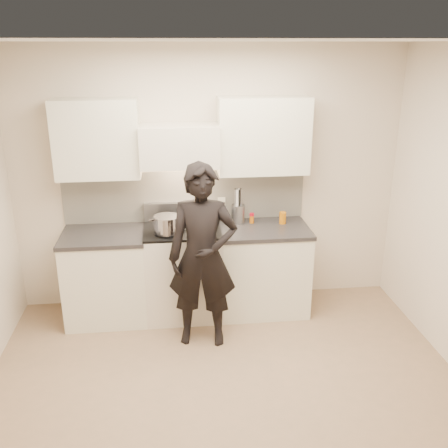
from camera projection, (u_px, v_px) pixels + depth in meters
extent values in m
plane|color=#8C6C4F|center=(229.00, 398.00, 4.01)|extent=(4.00, 4.00, 0.00)
cube|color=beige|center=(209.00, 180.00, 5.18)|extent=(4.00, 0.04, 2.70)
cube|color=beige|center=(284.00, 413.00, 1.91)|extent=(4.00, 0.04, 2.70)
cube|color=white|center=(230.00, 42.00, 3.09)|extent=(4.00, 3.50, 0.02)
cube|color=beige|center=(185.00, 196.00, 5.20)|extent=(2.50, 0.02, 0.53)
cube|color=#9A9BA1|center=(181.00, 211.00, 5.21)|extent=(0.76, 0.08, 0.20)
cube|color=beige|center=(179.00, 146.00, 4.83)|extent=(0.76, 0.40, 0.40)
cylinder|color=#A4A6B4|center=(180.00, 168.00, 4.72)|extent=(0.66, 0.02, 0.02)
cube|color=beige|center=(263.00, 136.00, 4.92)|extent=(0.90, 0.33, 0.75)
cube|color=beige|center=(97.00, 139.00, 4.75)|extent=(0.80, 0.33, 0.75)
cube|color=silver|center=(222.00, 203.00, 5.26)|extent=(0.08, 0.01, 0.12)
cube|color=beige|center=(183.00, 272.00, 5.15)|extent=(0.76, 0.65, 0.92)
cube|color=black|center=(182.00, 229.00, 4.99)|extent=(0.76, 0.65, 0.02)
cube|color=silver|center=(197.00, 223.00, 5.11)|extent=(0.36, 0.34, 0.01)
cylinder|color=#A4A6B4|center=(184.00, 255.00, 4.76)|extent=(0.62, 0.02, 0.02)
cylinder|color=black|center=(164.00, 234.00, 4.82)|extent=(0.18, 0.18, 0.01)
cylinder|color=black|center=(201.00, 232.00, 4.86)|extent=(0.18, 0.18, 0.01)
cylinder|color=black|center=(164.00, 223.00, 5.10)|extent=(0.18, 0.18, 0.01)
cylinder|color=black|center=(199.00, 222.00, 5.14)|extent=(0.18, 0.18, 0.01)
cube|color=beige|center=(262.00, 270.00, 5.24)|extent=(0.90, 0.65, 0.88)
cube|color=black|center=(264.00, 229.00, 5.09)|extent=(0.92, 0.67, 0.04)
cube|color=beige|center=(107.00, 277.00, 5.07)|extent=(0.80, 0.65, 0.88)
cube|color=black|center=(103.00, 235.00, 4.92)|extent=(0.82, 0.67, 0.04)
ellipsoid|color=#A4A6B4|center=(196.00, 212.00, 5.10)|extent=(0.35, 0.35, 0.19)
torus|color=#A4A6B4|center=(196.00, 208.00, 5.08)|extent=(0.37, 0.37, 0.02)
ellipsoid|color=beige|center=(196.00, 213.00, 5.10)|extent=(0.20, 0.20, 0.09)
cylinder|color=white|center=(192.00, 207.00, 4.92)|extent=(0.07, 0.26, 0.19)
cylinder|color=#A4A6B4|center=(167.00, 224.00, 4.80)|extent=(0.31, 0.31, 0.17)
cube|color=#A4A6B4|center=(151.00, 220.00, 4.72)|extent=(0.06, 0.04, 0.01)
cube|color=#A4A6B4|center=(182.00, 216.00, 4.83)|extent=(0.06, 0.04, 0.01)
cylinder|color=#9A9BA1|center=(238.00, 214.00, 5.17)|extent=(0.14, 0.14, 0.19)
cylinder|color=black|center=(241.00, 205.00, 5.15)|extent=(0.02, 0.02, 0.34)
cylinder|color=white|center=(239.00, 204.00, 5.17)|extent=(0.02, 0.02, 0.34)
cylinder|color=#9A9BA1|center=(237.00, 204.00, 5.16)|extent=(0.02, 0.02, 0.34)
cylinder|color=black|center=(235.00, 205.00, 5.15)|extent=(0.02, 0.02, 0.34)
cylinder|color=#9A9BA1|center=(235.00, 205.00, 5.12)|extent=(0.02, 0.02, 0.34)
cylinder|color=white|center=(237.00, 206.00, 5.11)|extent=(0.02, 0.02, 0.34)
cylinder|color=black|center=(240.00, 206.00, 5.11)|extent=(0.02, 0.02, 0.34)
cylinder|color=#9A9BA1|center=(241.00, 205.00, 5.13)|extent=(0.02, 0.02, 0.34)
cylinder|color=#C1600C|center=(252.00, 219.00, 5.19)|extent=(0.04, 0.04, 0.08)
cylinder|color=red|center=(252.00, 215.00, 5.17)|extent=(0.05, 0.05, 0.03)
cylinder|color=#B96408|center=(283.00, 218.00, 5.16)|extent=(0.07, 0.07, 0.12)
imported|color=black|center=(203.00, 257.00, 4.51)|extent=(0.68, 0.50, 1.73)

